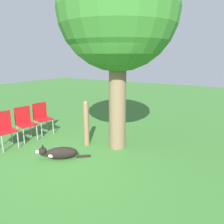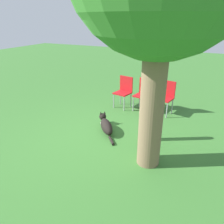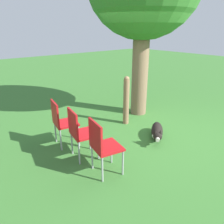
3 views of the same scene
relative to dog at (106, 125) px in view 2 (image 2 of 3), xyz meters
The scene contains 6 objects.
ground_plane 0.58m from the dog, 38.86° to the left, with size 30.00×30.00×0.00m, color #38702D.
dog is the anchor object (origin of this frame).
fence_post 1.09m from the dog, 88.53° to the left, with size 0.14×0.14×1.17m.
red_chair_0 1.69m from the dog, behind, with size 0.50×0.52×0.93m.
red_chair_1 1.74m from the dog, 166.05° to the left, with size 0.50×0.52×0.93m.
red_chair_2 2.00m from the dog, 148.40° to the left, with size 0.50×0.52×0.93m.
Camera 2 is at (3.74, 1.80, 2.54)m, focal length 35.00 mm.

